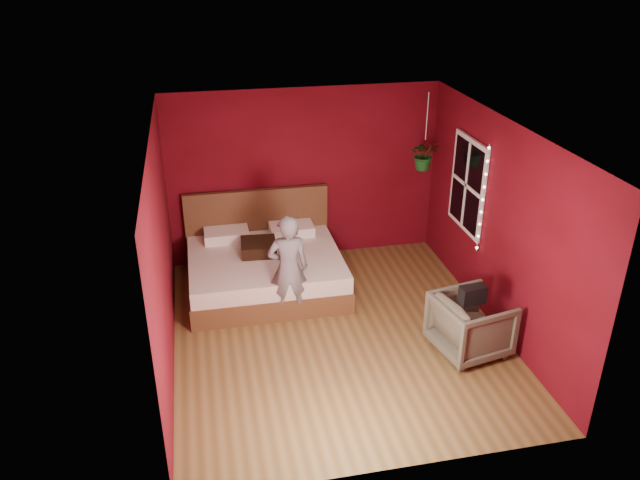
{
  "coord_description": "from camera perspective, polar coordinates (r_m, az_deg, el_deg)",
  "views": [
    {
      "loc": [
        -1.53,
        -6.31,
        4.45
      ],
      "look_at": [
        -0.14,
        0.4,
        1.13
      ],
      "focal_mm": 35.0,
      "sensor_mm": 36.0,
      "label": 1
    }
  ],
  "objects": [
    {
      "name": "bed",
      "position": [
        8.8,
        -5.1,
        -2.41
      ],
      "size": [
        2.11,
        1.8,
        1.16
      ],
      "color": "brown",
      "rests_on": "ground"
    },
    {
      "name": "room_walls",
      "position": [
        7.06,
        1.79,
        2.73
      ],
      "size": [
        4.04,
        4.54,
        2.62
      ],
      "color": "maroon",
      "rests_on": "ground"
    },
    {
      "name": "window",
      "position": [
        8.54,
        13.32,
        4.92
      ],
      "size": [
        0.05,
        0.97,
        1.27
      ],
      "color": "white",
      "rests_on": "room_walls"
    },
    {
      "name": "hanging_plant",
      "position": [
        8.92,
        9.51,
        7.71
      ],
      "size": [
        0.42,
        0.37,
        1.09
      ],
      "color": "silver",
      "rests_on": "room_walls"
    },
    {
      "name": "armchair",
      "position": [
        7.59,
        13.62,
        -7.54
      ],
      "size": [
        0.94,
        0.93,
        0.73
      ],
      "primitive_type": "imported",
      "rotation": [
        0.0,
        0.0,
        1.77
      ],
      "color": "#64634F",
      "rests_on": "ground"
    },
    {
      "name": "person",
      "position": [
        7.83,
        -2.93,
        -2.64
      ],
      "size": [
        0.54,
        0.36,
        1.44
      ],
      "primitive_type": "imported",
      "rotation": [
        0.0,
        0.0,
        3.11
      ],
      "color": "slate",
      "rests_on": "ground"
    },
    {
      "name": "floor",
      "position": [
        7.88,
        1.62,
        -8.58
      ],
      "size": [
        4.5,
        4.5,
        0.0
      ],
      "primitive_type": "plane",
      "color": "brown",
      "rests_on": "ground"
    },
    {
      "name": "handbag",
      "position": [
        7.26,
        13.77,
        -4.87
      ],
      "size": [
        0.31,
        0.18,
        0.21
      ],
      "primitive_type": "cube",
      "rotation": [
        0.0,
        0.0,
        0.12
      ],
      "color": "black",
      "rests_on": "armchair"
    },
    {
      "name": "fairy_lights",
      "position": [
        8.09,
        14.65,
        3.59
      ],
      "size": [
        0.04,
        0.04,
        1.45
      ],
      "color": "silver",
      "rests_on": "room_walls"
    },
    {
      "name": "throw_pillow",
      "position": [
        8.64,
        -5.63,
        -0.66
      ],
      "size": [
        0.5,
        0.5,
        0.17
      ],
      "primitive_type": "cube",
      "rotation": [
        0.0,
        0.0,
        -0.06
      ],
      "color": "black",
      "rests_on": "bed"
    }
  ]
}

